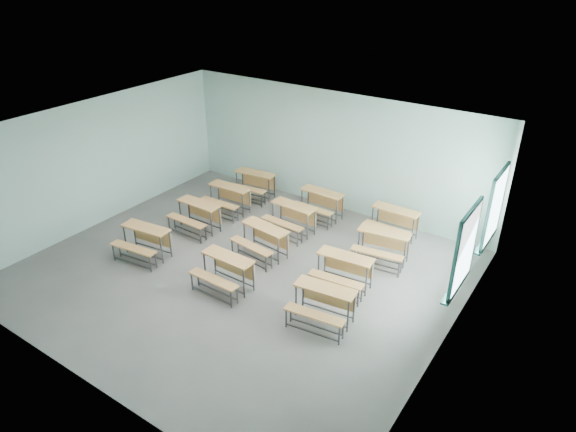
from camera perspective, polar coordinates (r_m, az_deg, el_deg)
name	(u,v)px	position (r m, az deg, el deg)	size (l,w,h in m)	color
room	(242,208)	(10.70, -5.12, 0.95)	(9.04, 8.04, 3.24)	slate
desk_unit_r0c0	(144,238)	(12.20, -15.73, -2.39)	(1.26, 0.92, 0.73)	#C28646
desk_unit_r0c1	(225,268)	(10.77, -7.01, -5.79)	(1.19, 0.81, 0.73)	#C28646
desk_unit_r0c2	(323,301)	(9.81, 3.87, -9.39)	(1.26, 0.92, 0.73)	#C28646
desk_unit_r1c0	(196,213)	(13.07, -10.15, 0.37)	(1.19, 0.81, 0.73)	#C28646
desk_unit_r1c1	(262,237)	(11.80, -2.88, -2.36)	(1.26, 0.92, 0.73)	#C28646
desk_unit_r1c2	(343,268)	(10.76, 6.14, -5.75)	(1.24, 0.89, 0.73)	#C28646
desk_unit_r2c0	(227,196)	(13.86, -6.74, 2.27)	(1.19, 0.81, 0.73)	#C28646
desk_unit_r2c1	(291,215)	(12.75, 0.35, 0.11)	(1.22, 0.86, 0.73)	#C28646
desk_unit_r2c2	(382,243)	(11.76, 10.43, -2.94)	(1.26, 0.93, 0.73)	#C28646
desk_unit_r3c0	(253,181)	(14.65, -3.87, 3.85)	(1.25, 0.90, 0.73)	#C28646
desk_unit_r3c1	(320,201)	(13.49, 3.56, 1.67)	(1.19, 0.82, 0.73)	#C28646
desk_unit_r3c2	(393,219)	(12.81, 11.62, -0.38)	(1.19, 0.81, 0.73)	#C28646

